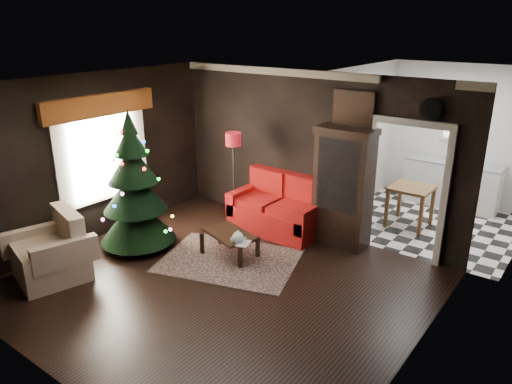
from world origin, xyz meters
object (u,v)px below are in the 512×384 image
Objects in this scene: loveseat at (277,205)px; floor_lamp at (234,181)px; christmas_tree at (134,187)px; kitchen_table at (410,206)px; teapot at (238,237)px; wall_clock at (431,109)px; curio_cabinet at (343,190)px; armchair at (49,249)px; coffee_table at (230,244)px.

loveseat is 0.90m from floor_lamp.
christmas_tree is at bearing -110.82° from floor_lamp.
christmas_tree is 3.11× the size of kitchen_table.
wall_clock reaches higher than teapot.
kitchen_table is at bearing 47.41° from christmas_tree.
kitchen_table is at bearing 35.11° from floor_lamp.
curio_cabinet reaches higher than armchair.
kitchen_table is at bearing 70.50° from armchair.
armchair is (-0.20, -1.45, -0.59)m from christmas_tree.
coffee_table is (-1.20, -1.48, -0.75)m from curio_cabinet.
loveseat is 2.27× the size of kitchen_table.
armchair is (-2.82, -3.58, -0.49)m from curio_cabinet.
christmas_tree is 1.90m from teapot.
teapot is (0.34, -0.20, 0.29)m from coffee_table.
curio_cabinet is at bearing -114.44° from kitchen_table.
wall_clock is (2.40, 1.66, 2.18)m from coffee_table.
armchair is 6.09m from kitchen_table.
armchair is at bearing -136.95° from wall_clock.
christmas_tree is 2.36× the size of armchair.
curio_cabinet is at bearing 10.83° from loveseat.
wall_clock reaches higher than christmas_tree.
curio_cabinet reaches higher than kitchen_table.
loveseat is at bearing -170.34° from wall_clock.
loveseat reaches higher than teapot.
curio_cabinet is at bearing 39.09° from christmas_tree.
loveseat reaches higher than kitchen_table.
coffee_table is (0.77, -1.07, -0.63)m from floor_lamp.
curio_cabinet is 2.04m from coffee_table.
floor_lamp is (-0.82, -0.19, 0.33)m from loveseat.
christmas_tree reaches higher than loveseat.
christmas_tree is at bearing -155.30° from coffee_table.
teapot is (1.96, 1.90, 0.03)m from armchair.
teapot reaches higher than coffee_table.
floor_lamp is at bearing 69.18° from christmas_tree.
curio_cabinet is 4.58m from armchair.
loveseat is 2.45m from kitchen_table.
christmas_tree is at bearing -148.85° from wall_clock.
floor_lamp is at bearing 131.17° from teapot.
floor_lamp reaches higher than coffee_table.
loveseat is 0.89× the size of curio_cabinet.
armchair is at bearing -124.73° from kitchen_table.
coffee_table is at bearing 24.70° from christmas_tree.
curio_cabinet is 2.23× the size of coffee_table.
loveseat is 3.04m from wall_clock.
teapot is at bearing 14.29° from christmas_tree.
coffee_table is 2.67× the size of wall_clock.
wall_clock is (3.17, 0.59, 1.55)m from floor_lamp.
loveseat is 1.29m from coffee_table.
floor_lamp is 5.56× the size of wall_clock.
christmas_tree is at bearing 97.41° from armchair.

